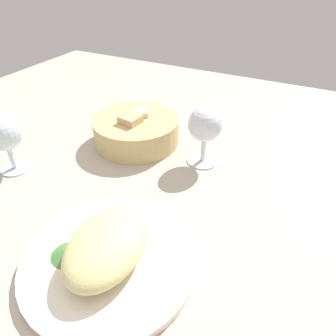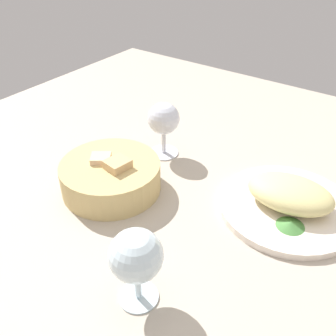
{
  "view_description": "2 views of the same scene",
  "coord_description": "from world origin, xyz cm",
  "px_view_note": "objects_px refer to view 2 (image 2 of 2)",
  "views": [
    {
      "loc": [
        -38.86,
        -32.14,
        37.98
      ],
      "look_at": [
        3.87,
        -10.55,
        3.06
      ],
      "focal_mm": 32.43,
      "sensor_mm": 36.0,
      "label": 1
    },
    {
      "loc": [
        -31.57,
        46.44,
        48.22
      ],
      "look_at": [
        5.45,
        -4.91,
        4.18
      ],
      "focal_mm": 40.98,
      "sensor_mm": 36.0,
      "label": 2
    }
  ],
  "objects_px": {
    "wine_glass_near": "(164,121)",
    "wine_glass_far": "(136,258)",
    "plate": "(287,207)",
    "bread_basket": "(111,176)"
  },
  "relations": [
    {
      "from": "plate",
      "to": "bread_basket",
      "type": "bearing_deg",
      "value": 24.87
    },
    {
      "from": "wine_glass_near",
      "to": "wine_glass_far",
      "type": "relative_size",
      "value": 0.98
    },
    {
      "from": "bread_basket",
      "to": "wine_glass_near",
      "type": "distance_m",
      "value": 0.18
    },
    {
      "from": "plate",
      "to": "bread_basket",
      "type": "relative_size",
      "value": 1.29
    },
    {
      "from": "bread_basket",
      "to": "plate",
      "type": "bearing_deg",
      "value": -155.13
    },
    {
      "from": "bread_basket",
      "to": "wine_glass_far",
      "type": "height_order",
      "value": "wine_glass_far"
    },
    {
      "from": "plate",
      "to": "wine_glass_far",
      "type": "xyz_separation_m",
      "value": [
        0.1,
        0.32,
        0.08
      ]
    },
    {
      "from": "plate",
      "to": "wine_glass_far",
      "type": "height_order",
      "value": "wine_glass_far"
    },
    {
      "from": "plate",
      "to": "wine_glass_near",
      "type": "bearing_deg",
      "value": -4.56
    },
    {
      "from": "wine_glass_near",
      "to": "wine_glass_far",
      "type": "xyz_separation_m",
      "value": [
        -0.21,
        0.34,
        0.0
      ]
    }
  ]
}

